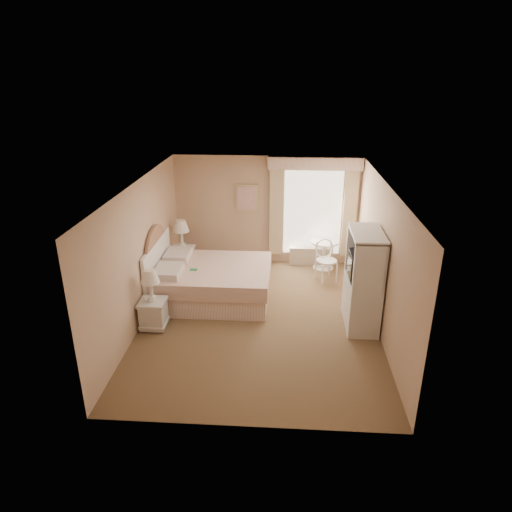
# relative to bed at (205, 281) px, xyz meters

# --- Properties ---
(room) EXTENTS (4.21, 5.51, 2.51)m
(room) POSITION_rel_bed_xyz_m (1.11, -0.74, 0.87)
(room) COLOR brown
(room) RESTS_ON ground
(window) EXTENTS (2.05, 0.22, 2.51)m
(window) POSITION_rel_bed_xyz_m (2.16, 1.91, 0.96)
(window) COLOR white
(window) RESTS_ON room
(framed_art) EXTENTS (0.52, 0.04, 0.62)m
(framed_art) POSITION_rel_bed_xyz_m (0.66, 1.97, 1.17)
(framed_art) COLOR tan
(framed_art) RESTS_ON room
(bed) EXTENTS (2.31, 1.82, 1.61)m
(bed) POSITION_rel_bed_xyz_m (0.00, 0.00, 0.00)
(bed) COLOR tan
(bed) RESTS_ON room
(nightstand_near) EXTENTS (0.45, 0.45, 1.09)m
(nightstand_near) POSITION_rel_bed_xyz_m (-0.73, -1.17, 0.03)
(nightstand_near) COLOR silver
(nightstand_near) RESTS_ON room
(nightstand_far) EXTENTS (0.50, 0.50, 1.20)m
(nightstand_far) POSITION_rel_bed_xyz_m (-0.73, 1.26, 0.07)
(nightstand_far) COLOR silver
(nightstand_far) RESTS_ON room
(round_table) EXTENTS (0.63, 0.63, 0.66)m
(round_table) POSITION_rel_bed_xyz_m (2.44, 1.66, 0.06)
(round_table) COLOR white
(round_table) RESTS_ON room
(cafe_chair) EXTENTS (0.56, 0.56, 0.90)m
(cafe_chair) POSITION_rel_bed_xyz_m (2.43, 1.07, 0.14)
(cafe_chair) COLOR white
(cafe_chair) RESTS_ON room
(armoire) EXTENTS (0.53, 1.05, 1.75)m
(armoire) POSITION_rel_bed_xyz_m (2.92, -0.81, 0.34)
(armoire) COLOR silver
(armoire) RESTS_ON room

